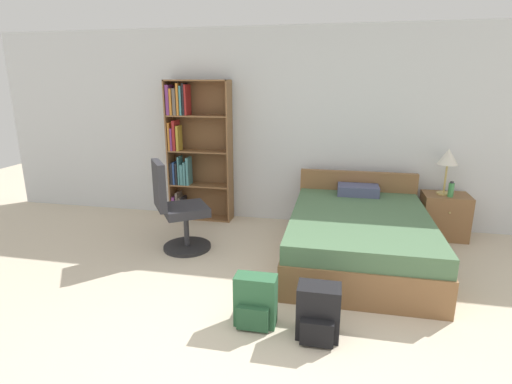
# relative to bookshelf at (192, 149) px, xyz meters

# --- Properties ---
(ground_plane) EXTENTS (14.00, 14.00, 0.00)m
(ground_plane) POSITION_rel_bookshelf_xyz_m (1.56, -3.04, -1.01)
(ground_plane) COLOR beige
(wall_back) EXTENTS (9.00, 0.06, 2.60)m
(wall_back) POSITION_rel_bookshelf_xyz_m (1.56, 0.19, 0.29)
(wall_back) COLOR silver
(wall_back) RESTS_ON ground_plane
(bookshelf) EXTENTS (0.88, 0.27, 1.93)m
(bookshelf) POSITION_rel_bookshelf_xyz_m (0.00, 0.00, 0.00)
(bookshelf) COLOR brown
(bookshelf) RESTS_ON ground_plane
(bed) EXTENTS (1.47, 2.06, 0.79)m
(bed) POSITION_rel_bookshelf_xyz_m (2.27, -0.97, -0.73)
(bed) COLOR brown
(bed) RESTS_ON ground_plane
(office_chair) EXTENTS (0.72, 0.70, 1.07)m
(office_chair) POSITION_rel_bookshelf_xyz_m (0.23, -1.14, -0.53)
(office_chair) COLOR #232326
(office_chair) RESTS_ON ground_plane
(nightstand) EXTENTS (0.54, 0.43, 0.56)m
(nightstand) POSITION_rel_bookshelf_xyz_m (3.35, -0.09, -0.73)
(nightstand) COLOR brown
(nightstand) RESTS_ON ground_plane
(table_lamp) EXTENTS (0.24, 0.24, 0.57)m
(table_lamp) POSITION_rel_bookshelf_xyz_m (3.31, -0.08, -0.00)
(table_lamp) COLOR tan
(table_lamp) RESTS_ON nightstand
(water_bottle) EXTENTS (0.07, 0.07, 0.19)m
(water_bottle) POSITION_rel_bookshelf_xyz_m (3.36, -0.19, -0.36)
(water_bottle) COLOR #3F8C4C
(water_bottle) RESTS_ON nightstand
(backpack_black) EXTENTS (0.33, 0.29, 0.42)m
(backpack_black) POSITION_rel_bookshelf_xyz_m (1.92, -2.48, -0.80)
(backpack_black) COLOR black
(backpack_black) RESTS_ON ground_plane
(backpack_green) EXTENTS (0.33, 0.23, 0.43)m
(backpack_green) POSITION_rel_bookshelf_xyz_m (1.41, -2.42, -0.80)
(backpack_green) COLOR #2D603D
(backpack_green) RESTS_ON ground_plane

